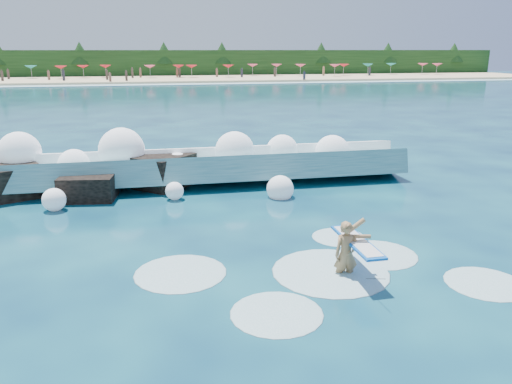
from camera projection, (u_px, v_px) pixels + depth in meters
ground at (214, 263)px, 12.42m from camera, size 200.00×200.00×0.00m
beach at (157, 79)px, 85.75m from camera, size 140.00×20.00×0.40m
wet_band at (158, 84)px, 75.44m from camera, size 140.00×5.00×0.08m
treeline at (155, 64)px, 94.52m from camera, size 140.00×4.00×5.00m
breaking_wave at (156, 169)px, 19.54m from camera, size 19.82×3.02×1.71m
rock_cluster at (80, 181)px, 18.32m from camera, size 8.50×3.35×1.44m
surfer_with_board at (349, 251)px, 11.64m from camera, size 0.84×2.79×1.59m
wave_spray at (164, 157)px, 19.37m from camera, size 15.81×4.47×2.44m
surf_foam at (320, 272)px, 11.92m from camera, size 8.79×5.49×0.14m
beach_umbrellas at (156, 66)px, 86.94m from camera, size 111.05×6.96×0.50m
beachgoers at (213, 74)px, 85.46m from camera, size 99.95×11.93×1.93m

